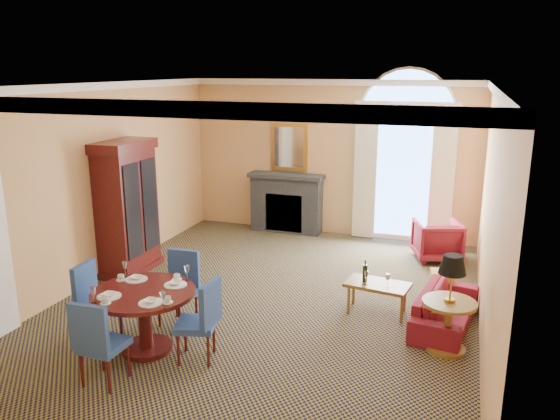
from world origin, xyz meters
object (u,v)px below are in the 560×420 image
(dining_table, at_px, (144,307))
(armchair, at_px, (437,240))
(side_table, at_px, (450,294))
(coffee_table, at_px, (377,285))
(armoire, at_px, (127,210))
(sofa, at_px, (445,308))

(dining_table, xyz_separation_m, armchair, (3.21, 4.64, -0.22))
(side_table, bearing_deg, armchair, 95.49)
(side_table, bearing_deg, coffee_table, 141.50)
(dining_table, bearing_deg, armchair, 55.35)
(coffee_table, height_order, side_table, side_table)
(armoire, bearing_deg, coffee_table, -4.02)
(armchair, bearing_deg, coffee_table, 57.13)
(armchair, bearing_deg, dining_table, 37.00)
(dining_table, distance_m, side_table, 3.74)
(sofa, bearing_deg, armoire, 94.23)
(armoire, relative_size, dining_table, 1.79)
(dining_table, xyz_separation_m, sofa, (3.49, 1.93, -0.35))
(coffee_table, distance_m, side_table, 1.33)
(armoire, xyz_separation_m, dining_table, (1.78, -2.32, -0.50))
(sofa, height_order, armchair, armchair)
(armchair, height_order, side_table, side_table)
(coffee_table, bearing_deg, armoire, -175.63)
(armoire, relative_size, armchair, 2.80)
(armoire, xyz_separation_m, armchair, (4.99, 2.32, -0.72))
(armchair, bearing_deg, sofa, 77.55)
(armchair, height_order, coffee_table, coffee_table)
(dining_table, height_order, armchair, dining_table)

